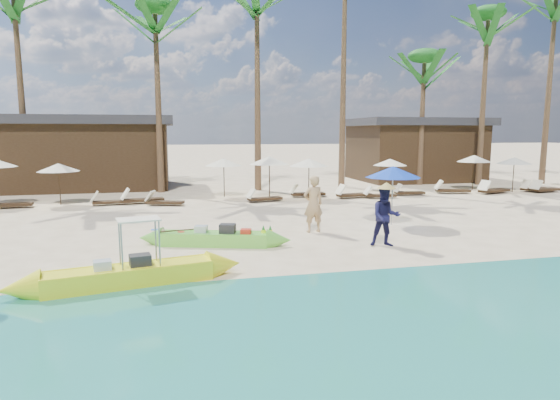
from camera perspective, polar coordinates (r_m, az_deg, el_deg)
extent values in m
plane|color=#FAE1B9|center=(13.48, -1.07, -6.11)|extent=(240.00, 240.00, 0.00)
cube|color=tan|center=(8.88, 5.78, -13.87)|extent=(240.00, 4.50, 0.01)
cube|color=#69D13F|center=(14.11, -8.02, -4.74)|extent=(3.26, 1.57, 0.38)
cube|color=white|center=(14.10, -8.02, -4.66)|extent=(2.78, 1.26, 0.17)
cube|color=#262628|center=(13.97, -6.42, -3.65)|extent=(0.54, 0.47, 0.35)
cube|color=silver|center=(14.19, -9.60, -3.67)|extent=(0.43, 0.39, 0.28)
cube|color=red|center=(13.85, -4.18, -4.00)|extent=(0.36, 0.33, 0.22)
cylinder|color=red|center=(14.36, -11.95, -3.98)|extent=(0.22, 0.22, 0.09)
cylinder|color=#262628|center=(14.34, -13.04, -4.06)|extent=(0.20, 0.20, 0.08)
sphere|color=#C7BE7C|center=(14.47, -14.14, -3.78)|extent=(0.18, 0.18, 0.18)
cylinder|color=#FFFD20|center=(13.92, -2.03, -4.01)|extent=(0.14, 0.14, 0.18)
cylinder|color=#FFFD20|center=(13.90, -1.20, -4.02)|extent=(0.14, 0.14, 0.18)
cube|color=#FFFD20|center=(10.92, -17.79, -8.79)|extent=(3.63, 1.42, 0.43)
cube|color=white|center=(10.92, -17.80, -8.68)|extent=(3.11, 1.12, 0.19)
cube|color=#262628|center=(10.87, -16.67, -7.26)|extent=(0.51, 0.44, 0.34)
cube|color=silver|center=(10.81, -20.83, -7.66)|extent=(0.41, 0.38, 0.29)
cube|color=white|center=(10.66, -16.88, -2.28)|extent=(1.00, 0.78, 0.03)
imported|color=tan|center=(15.72, 4.07, -0.49)|extent=(0.76, 0.55, 1.92)
imported|color=#16153B|center=(14.09, 12.74, -1.97)|extent=(1.01, 0.87, 1.78)
cylinder|color=#99999E|center=(17.41, 13.51, 0.41)|extent=(0.05, 0.05, 2.08)
cone|color=blue|center=(17.32, 13.61, 3.35)|extent=(1.99, 1.99, 0.41)
cube|color=#332315|center=(23.99, -29.95, -0.51)|extent=(1.78, 0.75, 0.12)
cylinder|color=#332315|center=(23.95, -25.29, 1.69)|extent=(0.05, 0.05, 1.88)
cone|color=white|center=(23.88, -25.41, 3.61)|extent=(1.88, 1.88, 0.38)
cube|color=#332315|center=(23.09, -19.88, -0.21)|extent=(1.69, 0.70, 0.12)
cube|color=white|center=(23.08, -21.71, 0.41)|extent=(0.42, 0.57, 0.48)
cube|color=#332315|center=(23.15, -16.31, 0.02)|extent=(1.95, 0.94, 0.13)
cube|color=white|center=(23.02, -18.37, 0.71)|extent=(0.52, 0.67, 0.55)
cylinder|color=#332315|center=(24.54, -6.84, 2.65)|extent=(0.05, 0.05, 1.96)
cone|color=white|center=(24.47, -6.87, 4.61)|extent=(1.96, 1.96, 0.39)
cube|color=#332315|center=(22.21, -13.78, -0.27)|extent=(1.74, 1.04, 0.12)
cube|color=white|center=(22.43, -15.56, 0.50)|extent=(0.52, 0.63, 0.48)
cylinder|color=#332315|center=(24.10, -1.30, 2.75)|extent=(0.05, 0.05, 2.07)
cone|color=white|center=(24.03, -1.30, 4.87)|extent=(2.07, 2.07, 0.41)
cube|color=#332315|center=(22.76, -1.84, 0.16)|extent=(1.74, 0.83, 0.12)
cube|color=white|center=(22.46, -3.59, 0.80)|extent=(0.46, 0.60, 0.49)
cube|color=#332315|center=(24.51, 3.45, 0.75)|extent=(1.76, 0.61, 0.12)
cube|color=white|center=(24.28, 1.70, 1.42)|extent=(0.41, 0.57, 0.51)
cylinder|color=#332315|center=(23.68, 3.53, 2.54)|extent=(0.05, 0.05, 1.99)
cone|color=white|center=(23.61, 3.55, 4.60)|extent=(1.99, 1.99, 0.40)
cube|color=#332315|center=(24.36, 9.02, 0.62)|extent=(1.85, 0.80, 0.13)
cube|color=white|center=(23.95, 7.39, 1.29)|extent=(0.47, 0.62, 0.52)
cube|color=#332315|center=(24.53, 12.18, 0.55)|extent=(1.62, 0.68, 0.11)
cube|color=white|center=(24.28, 10.65, 1.18)|extent=(0.41, 0.54, 0.46)
cylinder|color=#332315|center=(26.51, 13.21, 2.80)|extent=(0.05, 0.05, 1.86)
cone|color=white|center=(26.45, 13.27, 4.52)|extent=(1.86, 1.86, 0.37)
cube|color=#332315|center=(26.03, 15.54, 0.86)|extent=(1.59, 0.66, 0.11)
cube|color=white|center=(25.74, 14.15, 1.45)|extent=(0.40, 0.53, 0.45)
cylinder|color=#332315|center=(29.67, 22.49, 3.06)|extent=(0.05, 0.05, 1.97)
cone|color=white|center=(29.61, 22.58, 4.69)|extent=(1.97, 1.97, 0.39)
cube|color=#332315|center=(27.56, 20.33, 1.09)|extent=(1.89, 1.10, 0.13)
cube|color=white|center=(27.32, 18.76, 1.78)|extent=(0.56, 0.68, 0.52)
cube|color=#332315|center=(28.39, 24.66, 1.06)|extent=(1.96, 1.04, 0.13)
cube|color=white|center=(27.72, 23.63, 1.65)|extent=(0.55, 0.69, 0.55)
cylinder|color=#332315|center=(29.52, 26.56, 2.73)|extent=(0.05, 0.05, 1.91)
cone|color=white|center=(29.47, 26.66, 4.32)|extent=(1.91, 1.91, 0.38)
cube|color=#332315|center=(30.28, 29.65, 1.12)|extent=(1.86, 0.87, 0.13)
cube|color=white|center=(29.63, 28.75, 1.66)|extent=(0.49, 0.64, 0.52)
cube|color=#332315|center=(30.46, 28.69, 1.20)|extent=(1.69, 0.63, 0.12)
cube|color=white|center=(29.92, 27.72, 1.72)|extent=(0.40, 0.56, 0.49)
cone|color=brown|center=(29.00, -29.04, 11.38)|extent=(0.40, 0.40, 10.89)
cone|color=brown|center=(27.12, -14.63, 11.56)|extent=(0.40, 0.40, 10.08)
ellipsoid|color=#175F18|center=(27.89, -15.03, 21.94)|extent=(2.08, 2.08, 0.88)
cone|color=brown|center=(27.32, -2.77, 13.03)|extent=(0.40, 0.40, 11.26)
cone|color=brown|center=(29.17, 7.73, 14.54)|extent=(0.40, 0.40, 13.16)
cone|color=brown|center=(31.41, 16.91, 9.15)|extent=(0.40, 0.40, 8.07)
ellipsoid|color=#175F18|center=(31.76, 17.23, 16.45)|extent=(2.08, 2.08, 0.88)
cone|color=brown|center=(32.78, 23.53, 11.02)|extent=(0.40, 0.40, 10.64)
ellipsoid|color=#175F18|center=(33.52, 24.08, 20.11)|extent=(2.08, 2.08, 0.88)
cone|color=brown|center=(35.41, 29.95, 11.68)|extent=(0.40, 0.40, 12.26)
cube|color=#332315|center=(30.78, -22.95, 4.90)|extent=(10.00, 6.00, 3.80)
cube|color=#2D2D33|center=(30.76, -23.17, 8.90)|extent=(10.80, 6.60, 0.50)
cube|color=#332315|center=(34.60, 15.99, 5.53)|extent=(8.00, 6.00, 3.80)
cube|color=#2D2D33|center=(34.58, 16.13, 9.09)|extent=(8.80, 6.60, 0.50)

